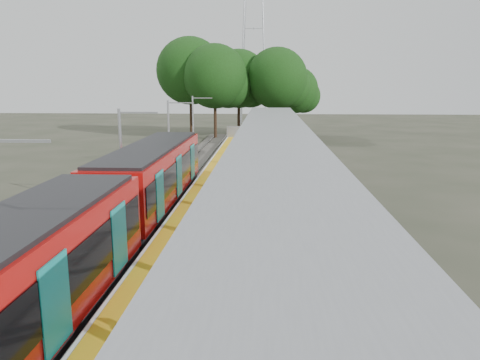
# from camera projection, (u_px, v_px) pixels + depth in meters

# --- Properties ---
(trackbed) EXTENTS (3.00, 70.00, 0.24)m
(trackbed) POSITION_uv_depth(u_px,v_px,m) (161.00, 204.00, 25.76)
(trackbed) COLOR #59544C
(trackbed) RESTS_ON ground
(platform) EXTENTS (6.00, 50.00, 1.00)m
(platform) POSITION_uv_depth(u_px,v_px,m) (243.00, 199.00, 25.44)
(platform) COLOR gray
(platform) RESTS_ON ground
(tactile_strip) EXTENTS (0.60, 50.00, 0.02)m
(tactile_strip) POSITION_uv_depth(u_px,v_px,m) (196.00, 189.00, 25.47)
(tactile_strip) COLOR gold
(tactile_strip) RESTS_ON platform
(end_fence) EXTENTS (6.00, 0.10, 1.20)m
(end_fence) POSITION_uv_depth(u_px,v_px,m) (255.00, 132.00, 49.60)
(end_fence) COLOR #9EA0A5
(end_fence) RESTS_ON platform
(train) EXTENTS (2.74, 27.60, 3.62)m
(train) POSITION_uv_depth(u_px,v_px,m) (106.00, 214.00, 16.80)
(train) COLOR black
(train) RESTS_ON ground
(canopy) EXTENTS (3.27, 38.00, 3.66)m
(canopy) POSITION_uv_depth(u_px,v_px,m) (275.00, 139.00, 20.87)
(canopy) COLOR #9EA0A5
(canopy) RESTS_ON platform
(pylon) EXTENTS (8.00, 4.00, 38.00)m
(pylon) POSITION_uv_depth(u_px,v_px,m) (254.00, 3.00, 73.55)
(pylon) COLOR #9EA0A5
(pylon) RESTS_ON ground
(tree_cluster) EXTENTS (20.12, 11.31, 12.32)m
(tree_cluster) POSITION_uv_depth(u_px,v_px,m) (233.00, 77.00, 57.18)
(tree_cluster) COLOR #382316
(tree_cluster) RESTS_ON ground
(catenary_masts) EXTENTS (2.08, 48.16, 5.40)m
(catenary_masts) POSITION_uv_depth(u_px,v_px,m) (123.00, 157.00, 24.32)
(catenary_masts) COLOR #9EA0A5
(catenary_masts) RESTS_ON ground
(bench_near) EXTENTS (0.83, 1.40, 0.91)m
(bench_near) POSITION_uv_depth(u_px,v_px,m) (328.00, 328.00, 10.10)
(bench_near) COLOR #101552
(bench_near) RESTS_ON platform
(bench_mid) EXTENTS (0.75, 1.60, 1.05)m
(bench_mid) POSITION_uv_depth(u_px,v_px,m) (278.00, 210.00, 19.26)
(bench_mid) COLOR #101552
(bench_mid) RESTS_ON platform
(bench_far) EXTENTS (1.08, 1.66, 1.09)m
(bench_far) POSITION_uv_depth(u_px,v_px,m) (282.00, 170.00, 27.79)
(bench_far) COLOR #101552
(bench_far) RESTS_ON platform
(info_pillar_near) EXTENTS (0.41, 0.41, 1.80)m
(info_pillar_near) POSITION_uv_depth(u_px,v_px,m) (227.00, 341.00, 9.01)
(info_pillar_near) COLOR beige
(info_pillar_near) RESTS_ON platform
(info_pillar_far) EXTENTS (0.37, 0.37, 1.63)m
(info_pillar_far) POSITION_uv_depth(u_px,v_px,m) (261.00, 186.00, 22.95)
(info_pillar_far) COLOR beige
(info_pillar_far) RESTS_ON platform
(litter_bin) EXTENTS (0.50, 0.50, 0.81)m
(litter_bin) POSITION_uv_depth(u_px,v_px,m) (289.00, 218.00, 18.55)
(litter_bin) COLOR #9EA0A5
(litter_bin) RESTS_ON platform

